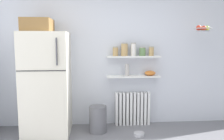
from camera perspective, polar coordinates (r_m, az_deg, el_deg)
back_wall at (r=4.17m, az=1.32°, el=4.17°), size 7.04×0.10×2.60m
refrigerator at (r=3.87m, az=-16.01°, el=-2.61°), size 0.73×0.74×1.87m
radiator at (r=4.25m, az=5.13°, el=-9.53°), size 0.63×0.12×0.60m
wall_shelf_lower at (r=4.09m, az=5.29°, el=-1.59°), size 0.94×0.22×0.02m
wall_shelf_upper at (r=4.05m, az=5.34°, el=3.34°), size 0.94×0.22×0.02m
storage_jar_0 at (r=4.01m, az=0.84°, el=4.69°), size 0.09×0.09×0.17m
storage_jar_1 at (r=4.02m, az=3.12°, el=5.14°), size 0.12×0.12×0.23m
storage_jar_2 at (r=4.05m, az=5.36°, el=5.15°), size 0.09×0.09×0.23m
storage_jar_3 at (r=4.08m, az=7.58°, el=4.62°), size 0.11×0.11×0.16m
storage_jar_4 at (r=4.12m, az=9.76°, el=4.66°), size 0.09×0.09×0.17m
vase at (r=4.06m, az=3.80°, el=0.02°), size 0.07×0.07×0.21m
shelf_bowl at (r=4.15m, az=9.45°, el=-0.76°), size 0.19×0.19×0.09m
trash_bin at (r=3.92m, az=-3.53°, el=-12.11°), size 0.29×0.29×0.44m
pet_food_bowl at (r=3.86m, az=6.76°, el=-15.57°), size 0.18×0.18×0.05m
hanging_fruit_basket at (r=4.15m, az=21.73°, el=9.54°), size 0.29×0.29×0.10m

